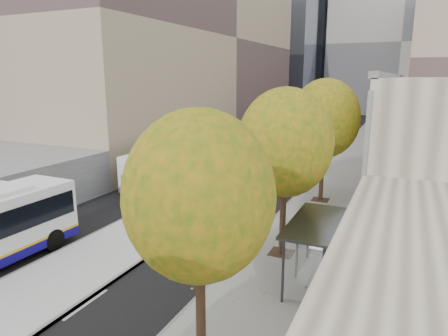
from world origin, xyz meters
The scene contains 11 objects.
bus_platform centered at (-3.88, 35.00, 0.07)m, with size 4.25×150.00×0.15m, color #B2B2B2.
sidewalk centered at (4.12, 35.00, 0.04)m, with size 4.75×150.00×0.08m, color gray.
building_midrise centered at (-22.50, 41.00, 12.50)m, with size 24.00×46.00×25.00m, color tan.
building_far_block centered at (6.00, 96.00, 15.00)m, with size 30.00×18.00×30.00m, color #9C978F.
bus_shelter centered at (5.69, 10.96, 2.19)m, with size 1.90×4.40×2.53m.
tree_b centered at (3.60, 5.00, 5.04)m, with size 4.00×4.00×6.97m.
tree_c centered at (3.60, 13.00, 5.25)m, with size 4.20×4.20×7.28m.
tree_d centered at (3.60, 22.00, 5.47)m, with size 4.40×4.40×7.60m.
bus_far centered at (-7.83, 25.51, 1.54)m, with size 2.67×16.88×2.81m.
cyclist centered at (0.88, 11.08, 0.86)m, with size 0.75×1.87×2.33m.
distant_car centered at (-7.87, 48.51, 0.63)m, with size 1.49×3.70×1.26m, color silver.
Camera 1 is at (8.30, -3.74, 8.06)m, focal length 32.00 mm.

